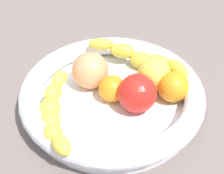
% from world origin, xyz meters
% --- Properties ---
extents(kitchen_counter, '(1.20, 1.20, 0.03)m').
position_xyz_m(kitchen_counter, '(0.00, 0.00, 0.01)').
color(kitchen_counter, '#6D605D').
rests_on(kitchen_counter, ground).
extents(fruit_bowl, '(0.35, 0.35, 0.06)m').
position_xyz_m(fruit_bowl, '(0.00, 0.00, 0.06)').
color(fruit_bowl, white).
rests_on(fruit_bowl, kitchen_counter).
extents(banana_draped_left, '(0.21, 0.08, 0.05)m').
position_xyz_m(banana_draped_left, '(-0.07, 0.10, 0.08)').
color(banana_draped_left, yellow).
rests_on(banana_draped_left, fruit_bowl).
extents(banana_draped_right, '(0.13, 0.21, 0.06)m').
position_xyz_m(banana_draped_right, '(0.09, -0.06, 0.08)').
color(banana_draped_right, yellow).
rests_on(banana_draped_right, fruit_bowl).
extents(orange_front, '(0.06, 0.06, 0.06)m').
position_xyz_m(orange_front, '(0.01, -0.12, 0.08)').
color(orange_front, orange).
rests_on(orange_front, fruit_bowl).
extents(orange_mid_left, '(0.05, 0.05, 0.05)m').
position_xyz_m(orange_mid_left, '(0.00, -0.00, 0.07)').
color(orange_mid_left, orange).
rests_on(orange_mid_left, fruit_bowl).
extents(peach_blush, '(0.07, 0.07, 0.07)m').
position_xyz_m(peach_blush, '(0.04, 0.04, 0.09)').
color(peach_blush, '#F59763').
rests_on(peach_blush, fruit_bowl).
extents(tomato_red, '(0.07, 0.07, 0.07)m').
position_xyz_m(tomato_red, '(-0.02, -0.05, 0.08)').
color(tomato_red, red).
rests_on(tomato_red, fruit_bowl).
extents(apple_yellow, '(0.07, 0.07, 0.07)m').
position_xyz_m(apple_yellow, '(0.04, -0.08, 0.08)').
color(apple_yellow, '#EDCF4B').
rests_on(apple_yellow, fruit_bowl).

